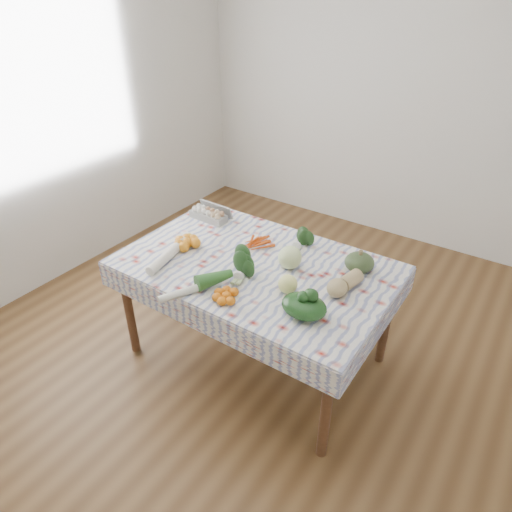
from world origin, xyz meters
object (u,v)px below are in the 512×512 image
(egg_carton, at_px, (208,215))
(butternut_squash, at_px, (345,282))
(grapefruit, at_px, (288,284))
(kabocha_squash, at_px, (359,262))
(cabbage, at_px, (290,257))
(dining_table, at_px, (256,275))

(egg_carton, distance_m, butternut_squash, 1.21)
(grapefruit, bearing_deg, kabocha_squash, 60.34)
(kabocha_squash, relative_size, cabbage, 1.23)
(dining_table, height_order, grapefruit, grapefruit)
(egg_carton, relative_size, grapefruit, 2.60)
(kabocha_squash, distance_m, butternut_squash, 0.24)
(kabocha_squash, bearing_deg, grapefruit, -119.66)
(dining_table, height_order, kabocha_squash, kabocha_squash)
(dining_table, xyz_separation_m, kabocha_squash, (0.55, 0.29, 0.14))
(dining_table, distance_m, egg_carton, 0.70)
(egg_carton, bearing_deg, butternut_squash, -10.13)
(kabocha_squash, distance_m, grapefruit, 0.49)
(dining_table, relative_size, cabbage, 11.07)
(egg_carton, bearing_deg, dining_table, -24.02)
(dining_table, height_order, egg_carton, egg_carton)
(kabocha_squash, xyz_separation_m, butternut_squash, (0.01, -0.24, -0.00))
(egg_carton, height_order, butternut_squash, butternut_squash)
(egg_carton, relative_size, butternut_squash, 1.14)
(butternut_squash, bearing_deg, egg_carton, 179.77)
(dining_table, relative_size, butternut_squash, 6.45)
(grapefruit, bearing_deg, egg_carton, 154.72)
(egg_carton, xyz_separation_m, butternut_squash, (1.19, -0.25, 0.02))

